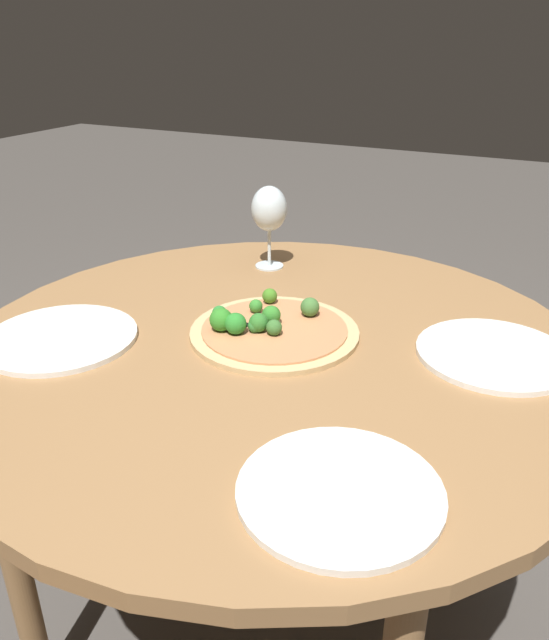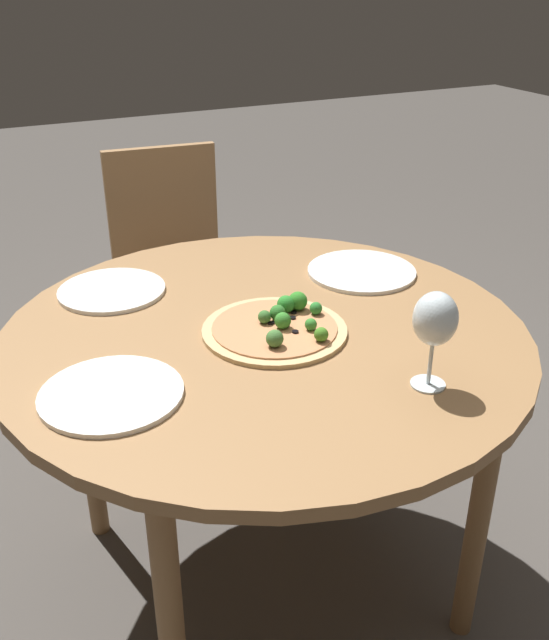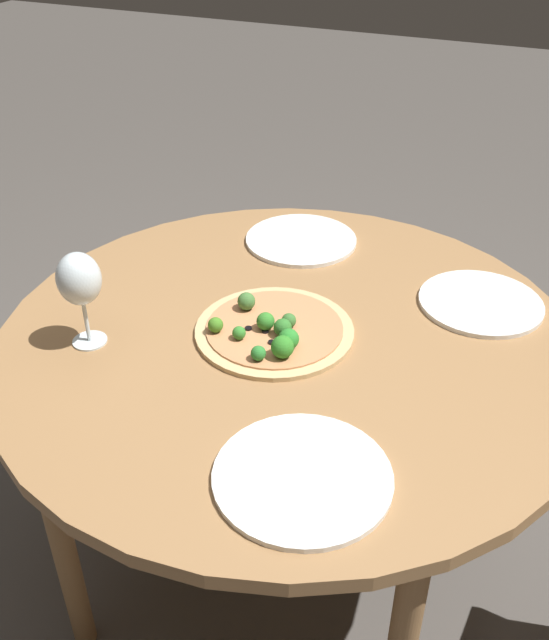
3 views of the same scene
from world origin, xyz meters
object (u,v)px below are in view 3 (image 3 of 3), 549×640
plate_far (481,303)px  pizza (273,330)px  wine_glass (79,281)px  plate_near (302,477)px  plate_side (301,240)px

plate_far → pizza: bearing=127.8°
wine_glass → plate_near: size_ratio=0.70×
wine_glass → plate_near: bearing=-108.4°
wine_glass → plate_far: wine_glass is taller
pizza → plate_near: pizza is taller
wine_glass → pizza: bearing=-63.0°
plate_near → plate_side: size_ratio=1.03×
plate_near → plate_far: same height
pizza → plate_far: pizza is taller
pizza → wine_glass: bearing=117.0°
pizza → plate_near: size_ratio=1.14×
plate_far → plate_near: bearing=165.1°
plate_far → plate_side: 0.46m
wine_glass → plate_side: wine_glass is taller
pizza → plate_side: (0.39, 0.10, -0.01)m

